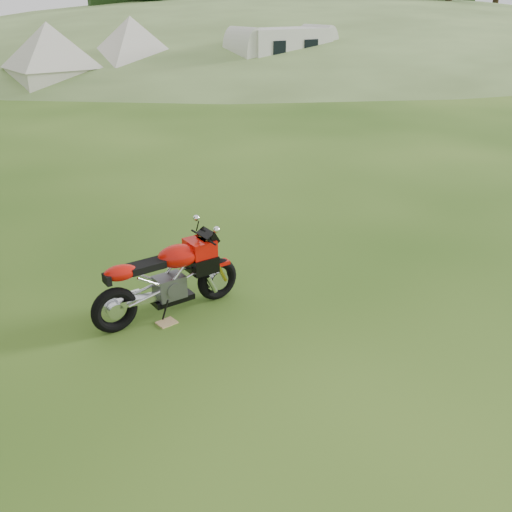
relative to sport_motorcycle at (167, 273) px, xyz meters
name	(u,v)px	position (x,y,z in m)	size (l,w,h in m)	color
ground	(259,337)	(0.77, -0.97, -0.56)	(120.00, 120.00, 0.00)	#20460F
hillside	(307,46)	(24.77, 39.03, -0.56)	(80.00, 64.00, 8.00)	#5C773C
hedgerow	(307,46)	(24.77, 39.03, -0.56)	(36.00, 1.20, 8.60)	black
sport_motorcycle	(167,273)	(0.00, 0.00, 0.00)	(1.87, 0.47, 1.12)	#C20E06
plywood_board	(167,323)	(-0.11, -0.21, -0.55)	(0.22, 0.18, 0.02)	tan
tent_left	(51,58)	(1.45, 20.62, 0.80)	(3.13, 3.13, 2.72)	beige
tent_mid	(133,52)	(5.09, 21.06, 0.85)	(3.25, 3.25, 2.82)	beige
caravan	(282,55)	(11.47, 18.61, 0.67)	(5.27, 2.35, 2.47)	beige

